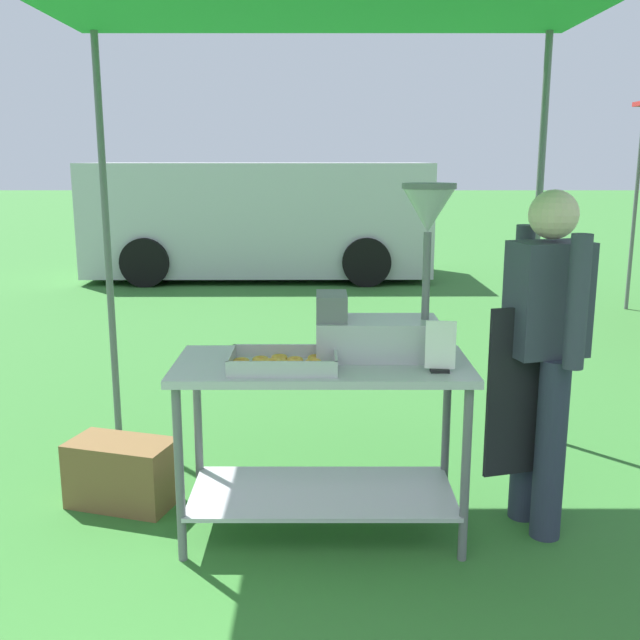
% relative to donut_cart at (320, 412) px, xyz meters
% --- Properties ---
extents(ground_plane, '(70.00, 70.00, 0.00)m').
position_rel_donut_cart_xyz_m(ground_plane, '(-0.24, 4.66, -0.60)').
color(ground_plane, '#33702D').
extents(donut_cart, '(1.34, 0.61, 0.84)m').
position_rel_donut_cart_xyz_m(donut_cart, '(0.00, 0.00, 0.00)').
color(donut_cart, '#B7B7BC').
rests_on(donut_cart, ground).
extents(donut_tray, '(0.47, 0.30, 0.07)m').
position_rel_donut_cart_xyz_m(donut_tray, '(-0.18, -0.11, 0.26)').
color(donut_tray, '#B7B7BC').
rests_on(donut_tray, donut_cart).
extents(donut_fryer, '(0.62, 0.28, 0.80)m').
position_rel_donut_cart_xyz_m(donut_fryer, '(0.30, 0.09, 0.50)').
color(donut_fryer, '#B7B7BC').
rests_on(donut_fryer, donut_cart).
extents(menu_sign, '(0.13, 0.05, 0.23)m').
position_rel_donut_cart_xyz_m(menu_sign, '(0.51, -0.16, 0.34)').
color(menu_sign, black).
rests_on(menu_sign, donut_cart).
extents(vendor, '(0.47, 0.53, 1.61)m').
position_rel_donut_cart_xyz_m(vendor, '(1.02, 0.05, 0.30)').
color(vendor, '#2D3347').
rests_on(vendor, ground).
extents(supply_crate, '(0.59, 0.42, 0.34)m').
position_rel_donut_cart_xyz_m(supply_crate, '(-1.03, 0.29, -0.43)').
color(supply_crate, brown).
rests_on(supply_crate, ground).
extents(van_silver, '(4.98, 2.13, 1.69)m').
position_rel_donut_cart_xyz_m(van_silver, '(-0.90, 7.88, 0.28)').
color(van_silver, '#BCBCC1').
rests_on(van_silver, ground).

